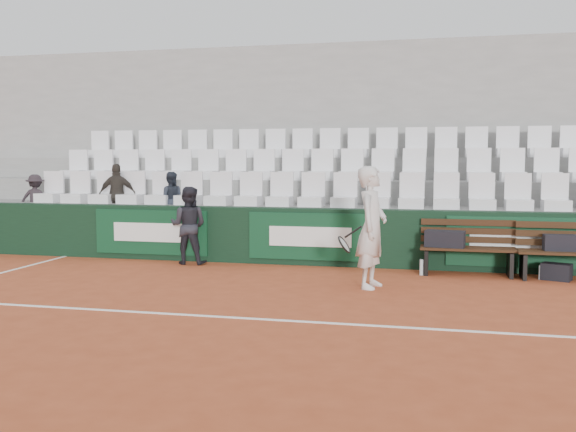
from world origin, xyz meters
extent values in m
plane|color=#A84726|center=(0.00, 0.00, 0.00)|extent=(80.00, 80.00, 0.00)
cube|color=white|center=(0.00, 0.00, 0.00)|extent=(18.00, 0.06, 0.01)
cube|color=black|center=(0.00, 4.00, 0.50)|extent=(18.00, 0.30, 1.00)
cube|color=#0C381E|center=(-3.20, 3.83, 0.52)|extent=(2.20, 0.04, 0.82)
cube|color=#0C381E|center=(-0.20, 3.83, 0.52)|extent=(2.20, 0.04, 0.82)
cube|color=#0C381E|center=(3.20, 3.83, 0.52)|extent=(2.20, 0.04, 0.82)
cube|color=gray|center=(0.00, 4.62, 0.50)|extent=(18.00, 0.95, 1.00)
cube|color=gray|center=(0.00, 5.58, 0.72)|extent=(18.00, 0.95, 1.45)
cube|color=gray|center=(0.00, 6.53, 0.95)|extent=(18.00, 0.95, 1.90)
cube|color=#979794|center=(0.00, 7.15, 2.20)|extent=(18.00, 0.30, 4.40)
cube|color=silver|center=(0.00, 4.45, 1.31)|extent=(11.90, 0.44, 0.63)
cube|color=white|center=(0.00, 5.40, 1.77)|extent=(11.90, 0.44, 0.63)
cube|color=silver|center=(0.00, 6.35, 2.21)|extent=(11.90, 0.44, 0.63)
cube|color=#371F10|center=(2.44, 3.54, 0.23)|extent=(1.50, 0.56, 0.45)
cube|color=#361F10|center=(3.92, 3.43, 0.23)|extent=(1.50, 0.56, 0.45)
cube|color=black|center=(2.08, 3.50, 0.58)|extent=(0.65, 0.36, 0.26)
cube|color=black|center=(3.83, 3.47, 0.57)|extent=(0.54, 0.26, 0.25)
cube|color=black|center=(3.76, 3.40, 0.13)|extent=(0.49, 0.40, 0.26)
cylinder|color=silver|center=(1.72, 3.37, 0.13)|extent=(0.07, 0.07, 0.26)
cylinder|color=#ADBFC4|center=(3.53, 3.39, 0.11)|extent=(0.06, 0.06, 0.22)
imported|color=silver|center=(1.03, 2.17, 0.88)|extent=(0.53, 0.71, 1.76)
torus|color=black|center=(0.63, 2.17, 0.62)|extent=(0.19, 0.30, 0.26)
cylinder|color=black|center=(0.76, 2.17, 0.81)|extent=(0.26, 0.03, 0.20)
imported|color=black|center=(-2.36, 3.58, 0.69)|extent=(0.70, 0.56, 1.38)
imported|color=black|center=(-6.05, 4.50, 1.50)|extent=(0.73, 0.56, 1.01)
imported|color=#2F2A25|center=(-4.22, 4.50, 1.61)|extent=(0.78, 0.54, 1.23)
imported|color=#1F242E|center=(-3.09, 4.50, 1.54)|extent=(0.62, 0.55, 1.07)
camera|label=1|loc=(1.93, -7.06, 1.85)|focal=40.00mm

